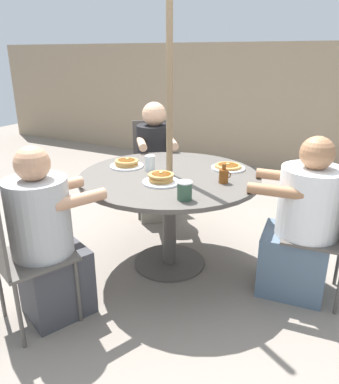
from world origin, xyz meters
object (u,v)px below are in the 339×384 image
at_px(pancake_plate_b, 228,167).
at_px(drinking_glass_a, 150,163).
at_px(patio_table, 170,189).
at_px(patio_chair_south, 153,161).
at_px(diner_north, 47,244).
at_px(coffee_cup, 185,191).
at_px(pancake_plate_a, 127,164).
at_px(patio_chair_north, 17,249).
at_px(syrup_bottle, 224,176).
at_px(diner_east, 302,227).
at_px(patio_chair_east, 332,227).
at_px(diner_south, 155,166).
at_px(pancake_plate_c, 161,179).

relative_size(pancake_plate_b, drinking_glass_a, 2.21).
relative_size(patio_table, patio_chair_south, 1.42).
distance_m(diner_north, pancake_plate_b, 1.39).
bearing_deg(coffee_cup, diner_north, -144.32).
bearing_deg(pancake_plate_a, patio_chair_north, -92.19).
relative_size(diner_north, syrup_bottle, 8.21).
xyz_separation_m(patio_table, patio_chair_north, (-0.42, -1.02, -0.10)).
bearing_deg(patio_table, patio_chair_south, 126.72).
bearing_deg(diner_east, patio_chair_east, -90.00).
bearing_deg(pancake_plate_a, patio_chair_east, 3.95).
distance_m(patio_chair_south, diner_south, 0.17).
bearing_deg(diner_east, diner_south, 60.24).
bearing_deg(syrup_bottle, patio_table, -178.50).
bearing_deg(patio_chair_north, pancake_plate_c, 83.63).
bearing_deg(coffee_cup, patio_chair_east, 32.51).
height_order(patio_chair_north, drinking_glass_a, patio_chair_north).
distance_m(diner_east, drinking_glass_a, 1.14).
xyz_separation_m(diner_south, syrup_bottle, (0.96, -0.74, 0.26)).
bearing_deg(patio_chair_south, pancake_plate_a, 71.21).
relative_size(diner_east, pancake_plate_b, 4.26).
bearing_deg(patio_chair_south, drinking_glass_a, 82.68).
relative_size(diner_north, patio_chair_south, 1.19).
height_order(patio_chair_north, pancake_plate_c, patio_chair_north).
height_order(diner_north, diner_south, diner_south).
height_order(pancake_plate_b, coffee_cup, coffee_cup).
xyz_separation_m(patio_chair_north, patio_chair_east, (1.52, 1.14, 0.00)).
bearing_deg(patio_chair_east, pancake_plate_a, 87.88).
xyz_separation_m(diner_east, patio_chair_south, (-1.58, 0.79, 0.03)).
xyz_separation_m(diner_north, diner_south, (-0.21, 1.61, 0.03)).
distance_m(syrup_bottle, coffee_cup, 0.41).
height_order(diner_north, drinking_glass_a, diner_north).
bearing_deg(syrup_bottle, patio_chair_north, -128.51).
relative_size(patio_chair_north, patio_chair_south, 1.00).
height_order(diner_south, syrup_bottle, diner_south).
xyz_separation_m(patio_table, drinking_glass_a, (-0.17, 0.01, 0.17)).
bearing_deg(pancake_plate_c, diner_south, 122.48).
bearing_deg(patio_chair_south, pancake_plate_c, 86.33).
distance_m(diner_north, pancake_plate_c, 0.82).
bearing_deg(patio_chair_east, patio_table, 90.00).
distance_m(patio_chair_east, syrup_bottle, 0.75).
bearing_deg(diner_south, pancake_plate_a, 66.97).
bearing_deg(patio_chair_south, patio_chair_north, 60.51).
xyz_separation_m(diner_south, pancake_plate_c, (0.60, -0.93, 0.24)).
bearing_deg(patio_chair_south, patio_chair_east, 119.68).
bearing_deg(pancake_plate_c, pancake_plate_b, 61.26).
relative_size(pancake_plate_b, coffee_cup, 2.24).
distance_m(patio_table, patio_chair_north, 1.11).
xyz_separation_m(patio_chair_south, pancake_plate_c, (0.70, -1.07, 0.24)).
height_order(pancake_plate_b, pancake_plate_c, pancake_plate_c).
height_order(patio_table, syrup_bottle, syrup_bottle).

